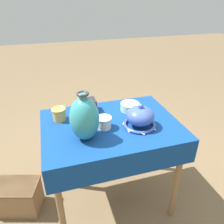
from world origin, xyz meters
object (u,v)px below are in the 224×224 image
vase_dome_bell (140,117)px  cup_wide_ochre (59,114)px  cup_wide_ivory (104,122)px  vase_tall_bulbous (84,118)px  cup_wide_slate (84,119)px  pot_squat_celadon (130,107)px  mosaic_tile_box (88,106)px  wooden_crate (13,196)px

vase_dome_bell → cup_wide_ochre: (-0.53, 0.24, -0.02)m
cup_wide_ivory → vase_tall_bulbous: bearing=-149.9°
vase_dome_bell → cup_wide_slate: vase_dome_bell is taller
pot_squat_celadon → cup_wide_ochre: cup_wide_ochre is taller
vase_dome_bell → mosaic_tile_box: (-0.30, 0.31, -0.02)m
mosaic_tile_box → cup_wide_slate: size_ratio=1.04×
mosaic_tile_box → pot_squat_celadon: 0.33m
vase_tall_bulbous → cup_wide_ivory: 0.19m
vase_tall_bulbous → mosaic_tile_box: bearing=76.0°
vase_dome_bell → cup_wide_slate: bearing=159.6°
vase_tall_bulbous → pot_squat_celadon: (0.40, 0.27, -0.12)m
vase_tall_bulbous → cup_wide_slate: (0.02, 0.17, -0.10)m
vase_dome_bell → wooden_crate: 1.23m
pot_squat_celadon → cup_wide_ochre: (-0.54, 0.01, 0.02)m
cup_wide_ochre → pot_squat_celadon: bearing=-0.8°
cup_wide_slate → cup_wide_ochre: cup_wide_ochre is taller
vase_tall_bulbous → cup_wide_ochre: 0.33m
vase_tall_bulbous → cup_wide_slate: size_ratio=2.80×
cup_wide_slate → cup_wide_ivory: cup_wide_ivory is taller
mosaic_tile_box → cup_wide_ivory: (0.06, -0.26, -0.00)m
vase_dome_bell → cup_wide_ochre: 0.58m
vase_tall_bulbous → wooden_crate: bearing=156.0°
pot_squat_celadon → vase_dome_bell: bearing=-94.1°
cup_wide_ochre → wooden_crate: cup_wide_ochre is taller
cup_wide_ochre → cup_wide_slate: bearing=-34.2°
pot_squat_celadon → wooden_crate: bearing=-179.6°
cup_wide_ivory → cup_wide_slate: bearing=145.2°
cup_wide_ivory → wooden_crate: bearing=166.2°
pot_squat_celadon → wooden_crate: size_ratio=0.31×
cup_wide_ivory → vase_dome_bell: bearing=-11.5°
cup_wide_ivory → wooden_crate: (-0.74, 0.18, -0.69)m
cup_wide_ochre → mosaic_tile_box: bearing=16.8°
cup_wide_slate → cup_wide_ochre: (-0.16, 0.11, 0.01)m
cup_wide_ochre → wooden_crate: (-0.45, -0.02, -0.69)m
mosaic_tile_box → wooden_crate: (-0.68, -0.08, -0.69)m
mosaic_tile_box → cup_wide_ochre: mosaic_tile_box is taller
mosaic_tile_box → cup_wide_ivory: mosaic_tile_box is taller
mosaic_tile_box → pot_squat_celadon: mosaic_tile_box is taller
mosaic_tile_box → cup_wide_ivory: bearing=-77.9°
vase_tall_bulbous → vase_dome_bell: vase_tall_bulbous is taller
vase_tall_bulbous → mosaic_tile_box: size_ratio=2.68×
pot_squat_celadon → cup_wide_ochre: size_ratio=1.41×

